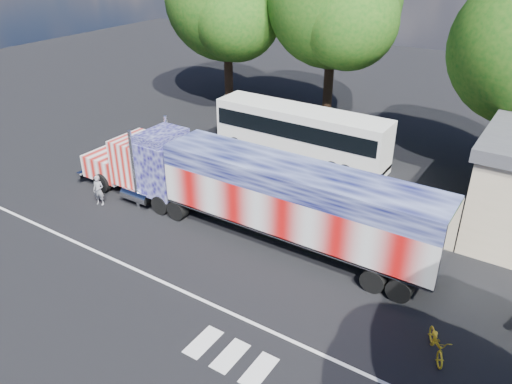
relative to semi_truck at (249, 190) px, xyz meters
The scene contains 7 objects.
ground 3.31m from the semi_truck, 90.07° to the right, with size 100.00×100.00×0.00m, color black.
lane_markings 6.81m from the semi_truck, 74.59° to the right, with size 30.00×2.67×0.01m.
semi_truck is the anchor object (origin of this frame).
coach_bus 9.39m from the semi_truck, 103.41° to the left, with size 11.46×2.67×3.33m.
woman 8.68m from the semi_truck, 165.12° to the right, with size 0.62×0.41×1.70m, color slate.
bicycle 10.62m from the semi_truck, 17.79° to the right, with size 0.64×1.83×0.96m, color gold.
tree_n_mid 17.65m from the semi_truck, 102.39° to the left, with size 9.74×9.28×13.58m.
Camera 1 is at (11.72, -15.01, 13.22)m, focal length 35.00 mm.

